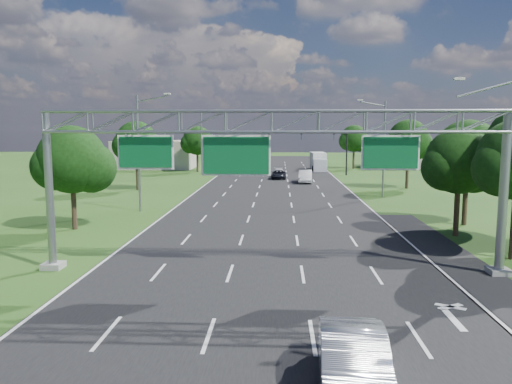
# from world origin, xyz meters

# --- Properties ---
(ground) EXTENTS (220.00, 220.00, 0.00)m
(ground) POSITION_xyz_m (0.00, 30.00, 0.00)
(ground) COLOR #244715
(ground) RESTS_ON ground
(road) EXTENTS (18.00, 180.00, 0.02)m
(road) POSITION_xyz_m (0.00, 30.00, 0.00)
(road) COLOR black
(road) RESTS_ON ground
(road_flare) EXTENTS (3.00, 30.00, 0.02)m
(road_flare) POSITION_xyz_m (10.20, 14.00, 0.00)
(road_flare) COLOR black
(road_flare) RESTS_ON ground
(sign_gantry) EXTENTS (23.50, 1.00, 9.56)m
(sign_gantry) POSITION_xyz_m (0.33, 12.00, 6.89)
(sign_gantry) COLOR gray
(sign_gantry) RESTS_ON ground
(traffic_signal) EXTENTS (12.21, 0.24, 7.00)m
(traffic_signal) POSITION_xyz_m (7.48, 65.00, 5.17)
(traffic_signal) COLOR black
(traffic_signal) RESTS_ON ground
(streetlight_l_near) EXTENTS (2.97, 0.22, 10.16)m
(streetlight_l_near) POSITION_xyz_m (-11.30, 30.00, 5.58)
(streetlight_l_near) COLOR gray
(streetlight_l_near) RESTS_ON ground
(streetlight_l_far) EXTENTS (2.97, 0.22, 10.16)m
(streetlight_l_far) POSITION_xyz_m (-11.30, 65.00, 5.58)
(streetlight_l_far) COLOR gray
(streetlight_l_far) RESTS_ON ground
(streetlight_r_mid) EXTENTS (2.97, 0.22, 10.16)m
(streetlight_r_mid) POSITION_xyz_m (11.30, 40.00, 5.58)
(streetlight_r_mid) COLOR gray
(streetlight_r_mid) RESTS_ON ground
(tree_cluster_right) EXTENTS (9.91, 14.60, 8.68)m
(tree_cluster_right) POSITION_xyz_m (14.80, 19.19, 5.31)
(tree_cluster_right) COLOR #2D2116
(tree_cluster_right) RESTS_ON ground
(tree_verge_la) EXTENTS (5.76, 4.80, 7.40)m
(tree_verge_la) POSITION_xyz_m (-13.92, 22.04, 4.76)
(tree_verge_la) COLOR #2D2116
(tree_verge_la) RESTS_ON ground
(tree_verge_lb) EXTENTS (5.76, 4.80, 8.06)m
(tree_verge_lb) POSITION_xyz_m (-15.92, 45.04, 5.41)
(tree_verge_lb) COLOR #2D2116
(tree_verge_lb) RESTS_ON ground
(tree_verge_lc) EXTENTS (5.76, 4.80, 7.62)m
(tree_verge_lc) POSITION_xyz_m (-12.92, 70.04, 4.98)
(tree_verge_lc) COLOR #2D2116
(tree_verge_lc) RESTS_ON ground
(tree_verge_rd) EXTENTS (5.76, 4.80, 8.28)m
(tree_verge_rd) POSITION_xyz_m (16.08, 48.04, 5.63)
(tree_verge_rd) COLOR #2D2116
(tree_verge_rd) RESTS_ON ground
(tree_verge_re) EXTENTS (5.76, 4.80, 7.84)m
(tree_verge_re) POSITION_xyz_m (14.08, 78.04, 5.20)
(tree_verge_re) COLOR #2D2116
(tree_verge_re) RESTS_ON ground
(building_left) EXTENTS (14.00, 10.00, 5.00)m
(building_left) POSITION_xyz_m (-22.00, 78.00, 2.50)
(building_left) COLOR #A59B8A
(building_left) RESTS_ON ground
(building_right) EXTENTS (12.00, 9.00, 4.00)m
(building_right) POSITION_xyz_m (24.00, 82.00, 2.00)
(building_right) COLOR #A59B8A
(building_right) RESTS_ON ground
(silver_sedan) EXTENTS (2.09, 5.25, 1.70)m
(silver_sedan) POSITION_xyz_m (2.65, 0.33, 0.85)
(silver_sedan) COLOR #A8ACB4
(silver_sedan) RESTS_ON ground
(car_queue_a) EXTENTS (1.82, 4.13, 1.18)m
(car_queue_a) POSITION_xyz_m (0.57, 63.10, 0.59)
(car_queue_a) COLOR #B8B8B8
(car_queue_a) RESTS_ON ground
(car_queue_b) EXTENTS (2.11, 4.41, 1.22)m
(car_queue_b) POSITION_xyz_m (0.57, 59.01, 0.61)
(car_queue_b) COLOR black
(car_queue_b) RESTS_ON ground
(car_queue_c) EXTENTS (1.84, 4.11, 1.37)m
(car_queue_c) POSITION_xyz_m (-7.32, 65.87, 0.69)
(car_queue_c) COLOR black
(car_queue_c) RESTS_ON ground
(car_queue_d) EXTENTS (2.03, 5.08, 1.64)m
(car_queue_d) POSITION_xyz_m (4.13, 54.18, 0.82)
(car_queue_d) COLOR silver
(car_queue_d) RESTS_ON ground
(box_truck) EXTENTS (2.57, 8.16, 3.06)m
(box_truck) POSITION_xyz_m (7.41, 74.48, 1.47)
(box_truck) COLOR silver
(box_truck) RESTS_ON ground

